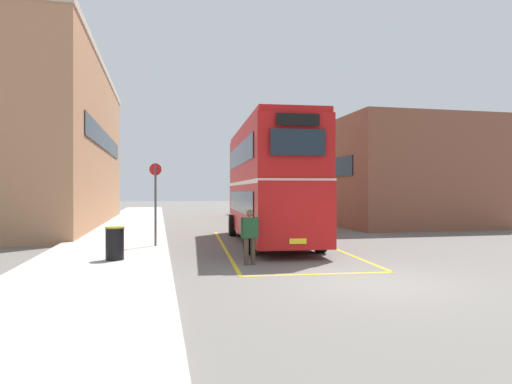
{
  "coord_description": "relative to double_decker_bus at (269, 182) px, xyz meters",
  "views": [
    {
      "loc": [
        -4.83,
        -9.78,
        2.15
      ],
      "look_at": [
        -0.18,
        11.64,
        2.08
      ],
      "focal_mm": 31.51,
      "sensor_mm": 36.0,
      "label": 1
    }
  ],
  "objects": [
    {
      "name": "ground_plane",
      "position": [
        0.4,
        6.36,
        -2.51
      ],
      "size": [
        135.6,
        135.6,
        0.0
      ],
      "primitive_type": "plane",
      "color": "#66605B"
    },
    {
      "name": "sidewalk_left",
      "position": [
        -6.1,
        8.76,
        -2.44
      ],
      "size": [
        4.0,
        57.6,
        0.14
      ],
      "primitive_type": "cube",
      "color": "#B2ADA3",
      "rests_on": "ground"
    },
    {
      "name": "brick_building_left",
      "position": [
        -11.09,
        11.64,
        2.42
      ],
      "size": [
        6.89,
        21.66,
        9.85
      ],
      "color": "#AD7A56",
      "rests_on": "ground"
    },
    {
      "name": "depot_building_right",
      "position": [
        10.35,
        10.47,
        0.69
      ],
      "size": [
        8.98,
        14.77,
        6.4
      ],
      "color": "brown",
      "rests_on": "ground"
    },
    {
      "name": "double_decker_bus",
      "position": [
        0.0,
        0.0,
        0.0
      ],
      "size": [
        3.28,
        10.08,
        4.75
      ],
      "color": "black",
      "rests_on": "ground"
    },
    {
      "name": "single_deck_bus",
      "position": [
        3.94,
        18.35,
        -0.87
      ],
      "size": [
        3.06,
        9.35,
        3.02
      ],
      "color": "black",
      "rests_on": "ground"
    },
    {
      "name": "pedestrian_boarding",
      "position": [
        -1.86,
        -5.12,
        -1.59
      ],
      "size": [
        0.54,
        0.29,
        1.6
      ],
      "color": "#473828",
      "rests_on": "ground"
    },
    {
      "name": "litter_bin",
      "position": [
        -5.68,
        -4.25,
        -1.89
      ],
      "size": [
        0.55,
        0.55,
        0.96
      ],
      "color": "black",
      "rests_on": "sidewalk_left"
    },
    {
      "name": "bus_stop_sign",
      "position": [
        -4.55,
        -1.12,
        -0.59
      ],
      "size": [
        0.44,
        0.13,
        3.0
      ],
      "color": "#4C4C51",
      "rests_on": "sidewalk_left"
    },
    {
      "name": "bay_marking_yellow",
      "position": [
        -0.06,
        -1.87,
        -2.51
      ],
      "size": [
        4.98,
        12.22,
        0.01
      ],
      "color": "gold",
      "rests_on": "ground"
    }
  ]
}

